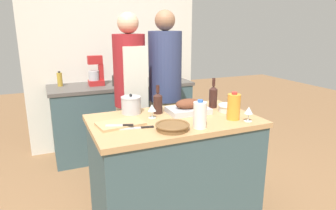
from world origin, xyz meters
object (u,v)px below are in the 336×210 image
condiment_bottle_short (174,74)px  wine_bottle_dark (158,102)px  roasting_pan (188,108)px  milk_jug (200,115)px  knife_chef (138,128)px  stand_mixer (96,73)px  condiment_bottle_extra (114,80)px  person_cook_guest (165,87)px  knife_paring (121,125)px  wine_bottle_green (213,96)px  juice_jug (234,107)px  stock_pot (131,105)px  wicker_basket (172,126)px  cutting_board (120,124)px  wine_glass_right (152,108)px  wine_glass_left (249,111)px  mixing_bowl (228,108)px  condiment_bottle_tall (60,79)px

condiment_bottle_short → wine_bottle_dark: bearing=-119.3°
roasting_pan → milk_jug: 0.38m
knife_chef → stand_mixer: (0.02, 1.72, 0.14)m
milk_jug → condiment_bottle_extra: bearing=96.2°
roasting_pan → wine_bottle_dark: bearing=159.1°
milk_jug → person_cook_guest: 1.11m
knife_paring → condiment_bottle_extra: 1.59m
milk_jug → wine_bottle_green: 0.57m
milk_jug → knife_paring: 0.56m
juice_jug → person_cook_guest: 1.03m
stock_pot → juice_jug: juice_jug is taller
wine_bottle_green → knife_chef: 0.83m
wicker_basket → knife_chef: bearing=148.0°
cutting_board → stand_mixer: stand_mixer is taller
roasting_pan → wine_glass_right: roasting_pan is taller
cutting_board → knife_paring: knife_paring is taller
wicker_basket → wine_glass_left: (0.60, -0.05, 0.06)m
milk_jug → condiment_bottle_short: bearing=71.3°
wine_glass_right → condiment_bottle_extra: size_ratio=0.76×
knife_paring → wicker_basket: bearing=-29.4°
mixing_bowl → condiment_bottle_tall: condiment_bottle_tall is taller
milk_jug → wine_bottle_dark: wine_bottle_dark is taller
milk_jug → wine_bottle_dark: size_ratio=0.87×
roasting_pan → knife_chef: (-0.50, -0.20, -0.04)m
condiment_bottle_short → wine_glass_right: bearing=-120.2°
cutting_board → person_cook_guest: (0.69, 0.81, 0.06)m
juice_jug → person_cook_guest: (-0.15, 1.02, -0.03)m
cutting_board → mixing_bowl: size_ratio=2.15×
juice_jug → wine_glass_left: size_ratio=1.87×
roasting_pan → person_cook_guest: (0.10, 0.73, 0.02)m
stand_mixer → roasting_pan: bearing=-72.4°
stand_mixer → person_cook_guest: (0.58, -0.78, -0.07)m
stock_pot → condiment_bottle_tall: (-0.46, 1.46, 0.01)m
juice_jug → milk_jug: 0.34m
mixing_bowl → condiment_bottle_extra: size_ratio=1.13×
stock_pot → roasting_pan: bearing=-22.3°
condiment_bottle_tall → condiment_bottle_extra: (0.61, -0.23, -0.02)m
mixing_bowl → knife_chef: bearing=-172.5°
wine_glass_right → condiment_bottle_short: (0.83, 1.42, 0.01)m
stock_pot → wine_glass_right: size_ratio=1.50×
cutting_board → condiment_bottle_tall: condiment_bottle_tall is taller
wine_bottle_dark → person_cook_guest: size_ratio=0.13×
wine_bottle_dark → knife_paring: bearing=-147.4°
wine_bottle_dark → wicker_basket: bearing=-97.6°
wine_glass_right → condiment_bottle_tall: condiment_bottle_tall is taller
cutting_board → wine_bottle_dark: 0.41m
knife_chef → condiment_bottle_extra: 1.62m
stock_pot → condiment_bottle_short: 1.55m
stand_mixer → wine_bottle_dark: bearing=-80.2°
mixing_bowl → condiment_bottle_extra: 1.61m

